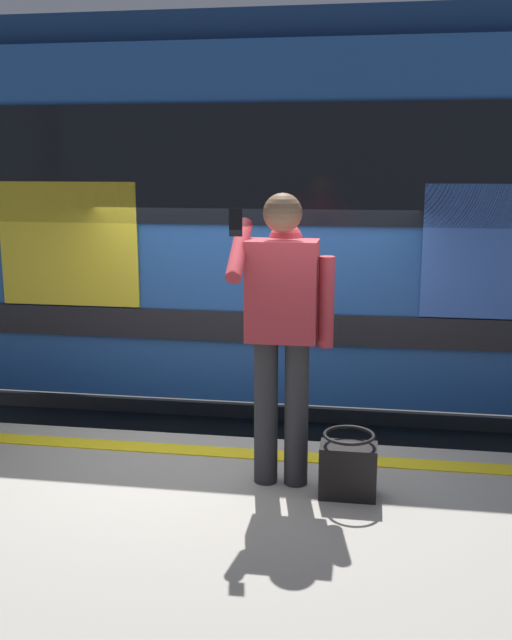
{
  "coord_description": "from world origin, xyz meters",
  "views": [
    {
      "loc": [
        -0.94,
        4.8,
        2.87
      ],
      "look_at": [
        -0.21,
        0.3,
        1.88
      ],
      "focal_mm": 41.9,
      "sensor_mm": 36.0,
      "label": 1
    }
  ],
  "objects": [
    {
      "name": "safety_line",
      "position": [
        0.0,
        0.3,
        0.99
      ],
      "size": [
        12.69,
        0.16,
        0.01
      ],
      "primitive_type": "cube",
      "color": "yellow",
      "rests_on": "platform"
    },
    {
      "name": "ground_plane",
      "position": [
        0.0,
        0.0,
        0.0
      ],
      "size": [
        25.16,
        25.16,
        0.0
      ],
      "primitive_type": "plane",
      "color": "#4C4742"
    },
    {
      "name": "track_rail_near",
      "position": [
        0.0,
        -1.67,
        0.08
      ],
      "size": [
        16.83,
        0.08,
        0.16
      ],
      "primitive_type": "cube",
      "color": "slate",
      "rests_on": "ground"
    },
    {
      "name": "track_rail_far",
      "position": [
        0.0,
        -3.1,
        0.08
      ],
      "size": [
        16.83,
        0.08,
        0.16
      ],
      "primitive_type": "cube",
      "color": "slate",
      "rests_on": "ground"
    },
    {
      "name": "train_carriage",
      "position": [
        -0.18,
        -2.38,
        2.44
      ],
      "size": [
        9.56,
        3.09,
        3.81
      ],
      "color": "#1E478C",
      "rests_on": "ground"
    },
    {
      "name": "handbag",
      "position": [
        -0.82,
        0.81,
        1.15
      ],
      "size": [
        0.32,
        0.29,
        0.38
      ],
      "color": "black",
      "rests_on": "platform"
    },
    {
      "name": "passenger",
      "position": [
        -0.42,
        0.68,
        1.99
      ],
      "size": [
        0.57,
        0.55,
        1.71
      ],
      "color": "#262628",
      "rests_on": "platform"
    }
  ]
}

